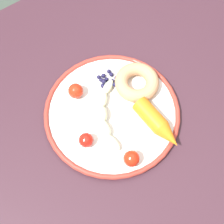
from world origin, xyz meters
name	(u,v)px	position (x,y,z in m)	size (l,w,h in m)	color
ground_plane	(119,179)	(0.00, 0.00, 0.00)	(6.00, 6.00, 0.00)	#364238
dining_table	(123,125)	(0.00, 0.00, 0.62)	(0.93, 0.93, 0.71)	#371E28
plate	(112,113)	(-0.03, 0.01, 0.72)	(0.33, 0.33, 0.02)	silver
banana	(104,114)	(-0.05, 0.01, 0.74)	(0.11, 0.17, 0.03)	#E1ECC1
carrot_orange	(158,124)	(0.03, -0.08, 0.75)	(0.05, 0.14, 0.04)	orange
donut	(137,82)	(0.06, 0.03, 0.74)	(0.11, 0.11, 0.03)	tan
blueberry_pile	(108,79)	(0.02, 0.09, 0.73)	(0.05, 0.06, 0.02)	#191638
tomato_near	(132,159)	(-0.06, -0.11, 0.74)	(0.04, 0.04, 0.04)	red
tomato_mid	(86,140)	(-0.12, -0.02, 0.74)	(0.03, 0.03, 0.03)	red
tomato_far	(76,91)	(-0.07, 0.10, 0.74)	(0.04, 0.04, 0.04)	red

